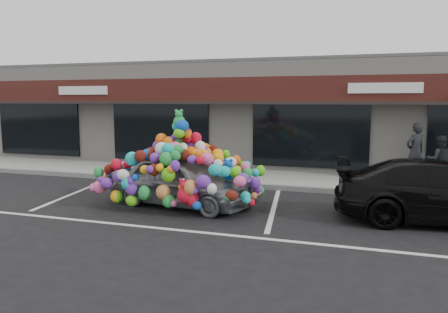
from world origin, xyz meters
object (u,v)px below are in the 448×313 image
(pedestrian_a, at_px, (415,152))
(toy_car, at_px, (181,175))
(black_sedan, at_px, (446,192))
(pedestrian_b, at_px, (439,160))

(pedestrian_a, bearing_deg, toy_car, 1.60)
(toy_car, xyz_separation_m, black_sedan, (6.27, 0.37, -0.12))
(toy_car, relative_size, pedestrian_b, 2.90)
(pedestrian_a, height_order, pedestrian_b, pedestrian_a)
(toy_car, xyz_separation_m, pedestrian_b, (6.69, 4.46, 0.09))
(black_sedan, bearing_deg, pedestrian_a, -2.07)
(black_sedan, bearing_deg, pedestrian_b, -11.03)
(black_sedan, bearing_deg, toy_car, 88.24)
(toy_car, distance_m, black_sedan, 6.28)
(toy_car, distance_m, pedestrian_b, 8.05)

